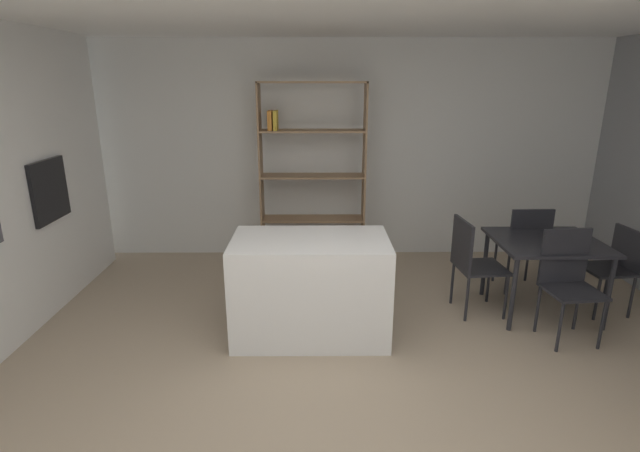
{
  "coord_description": "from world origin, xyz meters",
  "views": [
    {
      "loc": [
        -0.16,
        -2.92,
        2.23
      ],
      "look_at": [
        -0.13,
        0.44,
        1.19
      ],
      "focal_mm": 27.1,
      "sensor_mm": 36.0,
      "label": 1
    }
  ],
  "objects_px": {
    "dining_chair_island_side": "(471,259)",
    "dining_chair_near": "(568,275)",
    "built_in_oven": "(49,190)",
    "dining_chair_window_side": "(616,262)",
    "kitchen_island": "(311,287)",
    "open_bookshelf": "(310,172)",
    "dining_table": "(546,248)",
    "dining_chair_far": "(525,242)"
  },
  "relations": [
    {
      "from": "dining_chair_island_side",
      "to": "dining_chair_near",
      "type": "height_order",
      "value": "dining_chair_near"
    },
    {
      "from": "built_in_oven",
      "to": "dining_chair_window_side",
      "type": "height_order",
      "value": "built_in_oven"
    },
    {
      "from": "dining_chair_near",
      "to": "kitchen_island",
      "type": "bearing_deg",
      "value": 172.69
    },
    {
      "from": "built_in_oven",
      "to": "dining_chair_near",
      "type": "xyz_separation_m",
      "value": [
        4.75,
        -0.64,
        -0.62
      ]
    },
    {
      "from": "built_in_oven",
      "to": "open_bookshelf",
      "type": "relative_size",
      "value": 0.27
    },
    {
      "from": "kitchen_island",
      "to": "open_bookshelf",
      "type": "bearing_deg",
      "value": 90.77
    },
    {
      "from": "dining_chair_island_side",
      "to": "built_in_oven",
      "type": "bearing_deg",
      "value": 81.95
    },
    {
      "from": "built_in_oven",
      "to": "kitchen_island",
      "type": "distance_m",
      "value": 2.67
    },
    {
      "from": "built_in_oven",
      "to": "dining_chair_near",
      "type": "distance_m",
      "value": 4.83
    },
    {
      "from": "open_bookshelf",
      "to": "dining_table",
      "type": "distance_m",
      "value": 2.71
    },
    {
      "from": "kitchen_island",
      "to": "dining_chair_window_side",
      "type": "distance_m",
      "value": 2.99
    },
    {
      "from": "kitchen_island",
      "to": "open_bookshelf",
      "type": "height_order",
      "value": "open_bookshelf"
    },
    {
      "from": "kitchen_island",
      "to": "dining_chair_far",
      "type": "distance_m",
      "value": 2.43
    },
    {
      "from": "open_bookshelf",
      "to": "dining_chair_near",
      "type": "height_order",
      "value": "open_bookshelf"
    },
    {
      "from": "open_bookshelf",
      "to": "dining_chair_far",
      "type": "relative_size",
      "value": 2.31
    },
    {
      "from": "built_in_oven",
      "to": "dining_chair_near",
      "type": "relative_size",
      "value": 0.6
    },
    {
      "from": "built_in_oven",
      "to": "dining_chair_island_side",
      "type": "relative_size",
      "value": 0.62
    },
    {
      "from": "kitchen_island",
      "to": "dining_table",
      "type": "height_order",
      "value": "kitchen_island"
    },
    {
      "from": "built_in_oven",
      "to": "open_bookshelf",
      "type": "xyz_separation_m",
      "value": [
        2.47,
        1.21,
        -0.06
      ]
    },
    {
      "from": "open_bookshelf",
      "to": "dining_chair_island_side",
      "type": "xyz_separation_m",
      "value": [
        1.57,
        -1.39,
        -0.58
      ]
    },
    {
      "from": "dining_table",
      "to": "dining_chair_window_side",
      "type": "bearing_deg",
      "value": 0.82
    },
    {
      "from": "open_bookshelf",
      "to": "dining_chair_window_side",
      "type": "relative_size",
      "value": 2.59
    },
    {
      "from": "open_bookshelf",
      "to": "built_in_oven",
      "type": "bearing_deg",
      "value": -153.99
    },
    {
      "from": "kitchen_island",
      "to": "dining_table",
      "type": "relative_size",
      "value": 1.37
    },
    {
      "from": "dining_table",
      "to": "dining_chair_far",
      "type": "relative_size",
      "value": 1.04
    },
    {
      "from": "built_in_oven",
      "to": "dining_chair_near",
      "type": "height_order",
      "value": "built_in_oven"
    },
    {
      "from": "built_in_oven",
      "to": "dining_chair_island_side",
      "type": "distance_m",
      "value": 4.1
    },
    {
      "from": "open_bookshelf",
      "to": "dining_chair_far",
      "type": "bearing_deg",
      "value": -21.83
    },
    {
      "from": "kitchen_island",
      "to": "dining_chair_window_side",
      "type": "relative_size",
      "value": 1.61
    },
    {
      "from": "open_bookshelf",
      "to": "dining_chair_island_side",
      "type": "distance_m",
      "value": 2.17
    },
    {
      "from": "kitchen_island",
      "to": "dining_chair_island_side",
      "type": "height_order",
      "value": "dining_chair_island_side"
    },
    {
      "from": "dining_chair_far",
      "to": "dining_table",
      "type": "bearing_deg",
      "value": 88.85
    },
    {
      "from": "dining_table",
      "to": "dining_chair_island_side",
      "type": "bearing_deg",
      "value": -179.22
    },
    {
      "from": "built_in_oven",
      "to": "dining_table",
      "type": "height_order",
      "value": "built_in_oven"
    },
    {
      "from": "kitchen_island",
      "to": "dining_chair_island_side",
      "type": "bearing_deg",
      "value": 14.92
    },
    {
      "from": "kitchen_island",
      "to": "dining_chair_near",
      "type": "bearing_deg",
      "value": -1.1
    },
    {
      "from": "dining_chair_near",
      "to": "dining_chair_window_side",
      "type": "height_order",
      "value": "dining_chair_near"
    },
    {
      "from": "dining_chair_far",
      "to": "dining_chair_window_side",
      "type": "relative_size",
      "value": 1.12
    },
    {
      "from": "open_bookshelf",
      "to": "dining_table",
      "type": "height_order",
      "value": "open_bookshelf"
    },
    {
      "from": "dining_table",
      "to": "kitchen_island",
      "type": "bearing_deg",
      "value": -169.45
    },
    {
      "from": "built_in_oven",
      "to": "kitchen_island",
      "type": "height_order",
      "value": "built_in_oven"
    },
    {
      "from": "dining_chair_window_side",
      "to": "open_bookshelf",
      "type": "bearing_deg",
      "value": -121.12
    }
  ]
}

